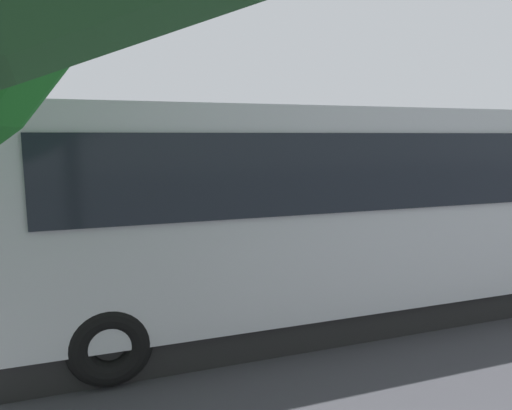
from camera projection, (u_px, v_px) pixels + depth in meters
name	position (u px, v px, depth m)	size (l,w,h in m)	color
ground_plane	(278.00, 244.00, 12.36)	(80.00, 80.00, 0.00)	#38383D
tour_bus	(344.00, 213.00, 7.41)	(10.62, 2.82, 3.25)	#B7BABF
spectator_far_left	(367.00, 215.00, 10.67)	(0.57, 0.38, 1.78)	#473823
spectator_left	(312.00, 217.00, 10.30)	(0.58, 0.38, 1.80)	#473823
spectator_centre	(248.00, 219.00, 9.99)	(0.57, 0.39, 1.81)	black
spectator_right	(195.00, 226.00, 9.61)	(0.58, 0.38, 1.71)	black
parked_motorcycle_silver	(444.00, 243.00, 10.38)	(2.05, 0.60, 0.99)	black
stunt_motorcycle	(225.00, 195.00, 14.28)	(1.89, 0.80, 1.83)	black
bay_line_a	(367.00, 223.00, 15.38)	(0.17, 4.14, 0.01)	white
bay_line_b	(284.00, 228.00, 14.49)	(0.17, 4.08, 0.01)	white
bay_line_c	(191.00, 234.00, 13.60)	(0.16, 3.71, 0.01)	white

